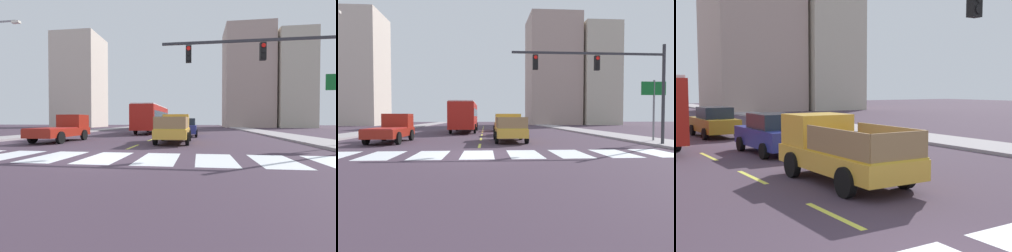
{
  "view_description": "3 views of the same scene",
  "coord_description": "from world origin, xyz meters",
  "views": [
    {
      "loc": [
        3.72,
        -9.02,
        1.47
      ],
      "look_at": [
        0.27,
        17.26,
        0.91
      ],
      "focal_mm": 25.21,
      "sensor_mm": 36.0,
      "label": 1
    },
    {
      "loc": [
        0.36,
        -13.19,
        1.76
      ],
      "look_at": [
        1.95,
        8.99,
        1.02
      ],
      "focal_mm": 30.54,
      "sensor_mm": 36.0,
      "label": 2
    },
    {
      "loc": [
        -4.91,
        -4.24,
        2.8
      ],
      "look_at": [
        2.22,
        7.09,
        1.66
      ],
      "focal_mm": 47.59,
      "sensor_mm": 36.0,
      "label": 3
    }
  ],
  "objects": [
    {
      "name": "sidewalk_left",
      "position": [
        -11.79,
        18.0,
        0.07
      ],
      "size": [
        3.09,
        110.0,
        0.15
      ],
      "primitive_type": "cube",
      "color": "#9C9397",
      "rests_on": "ground"
    },
    {
      "name": "sedan_near_right",
      "position": [
        2.57,
        13.48,
        0.86
      ],
      "size": [
        2.02,
        4.4,
        1.72
      ],
      "rotation": [
        0.0,
        0.0,
        0.01
      ],
      "color": "navy",
      "rests_on": "ground"
    },
    {
      "name": "ground_plane",
      "position": [
        0.0,
        0.0,
        0.0
      ],
      "size": [
        160.0,
        160.0,
        0.0
      ],
      "primitive_type": "plane",
      "color": "#41313F"
    },
    {
      "name": "lane_dash_3",
      "position": [
        0.0,
        19.0,
        0.0
      ],
      "size": [
        0.16,
        2.4,
        0.01
      ],
      "primitive_type": "cube",
      "color": "#D3D045",
      "rests_on": "ground"
    },
    {
      "name": "sidewalk_right",
      "position": [
        11.79,
        18.0,
        0.07
      ],
      "size": [
        3.09,
        110.0,
        0.15
      ],
      "primitive_type": "cube",
      "color": "#9C9397",
      "rests_on": "ground"
    },
    {
      "name": "crosswalk_stripe_6",
      "position": [
        4.33,
        0.0,
        0.0
      ],
      "size": [
        1.47,
        3.08,
        0.01
      ],
      "primitive_type": "cube",
      "color": "silver",
      "rests_on": "ground"
    },
    {
      "name": "lane_dash_1",
      "position": [
        0.0,
        9.0,
        0.0
      ],
      "size": [
        0.16,
        2.4,
        0.01
      ],
      "primitive_type": "cube",
      "color": "#D3D045",
      "rests_on": "ground"
    },
    {
      "name": "crosswalk_stripe_5",
      "position": [
        2.16,
        0.0,
        0.0
      ],
      "size": [
        1.47,
        3.08,
        0.01
      ],
      "primitive_type": "cube",
      "color": "silver",
      "rests_on": "ground"
    },
    {
      "name": "block_mid_left",
      "position": [
        14.95,
        48.7,
        11.61
      ],
      "size": [
        10.6,
        9.84,
        23.22
      ],
      "primitive_type": "cube",
      "color": "tan",
      "rests_on": "ground"
    },
    {
      "name": "lane_dash_2",
      "position": [
        0.0,
        14.0,
        0.0
      ],
      "size": [
        0.16,
        2.4,
        0.01
      ],
      "primitive_type": "cube",
      "color": "#D3D045",
      "rests_on": "ground"
    },
    {
      "name": "lane_dash_0",
      "position": [
        0.0,
        4.0,
        0.0
      ],
      "size": [
        0.16,
        2.4,
        0.01
      ],
      "primitive_type": "cube",
      "color": "#D3D045",
      "rests_on": "ground"
    },
    {
      "name": "lane_dash_4",
      "position": [
        0.0,
        24.0,
        0.0
      ],
      "size": [
        0.16,
        2.4,
        0.01
      ],
      "primitive_type": "cube",
      "color": "#D3D045",
      "rests_on": "ground"
    },
    {
      "name": "block_mid_right",
      "position": [
        -25.15,
        45.65,
        11.02
      ],
      "size": [
        10.21,
        9.82,
        22.05
      ],
      "primitive_type": "cube",
      "color": "beige",
      "rests_on": "ground"
    },
    {
      "name": "traffic_signal_gantry",
      "position": [
        7.93,
        2.99,
        4.2
      ],
      "size": [
        9.09,
        0.27,
        6.0
      ],
      "color": "#2D2D33",
      "rests_on": "ground"
    },
    {
      "name": "crosswalk_stripe_7",
      "position": [
        6.49,
        0.0,
        0.0
      ],
      "size": [
        1.47,
        3.08,
        0.01
      ],
      "primitive_type": "cube",
      "color": "silver",
      "rests_on": "ground"
    },
    {
      "name": "lane_dash_5",
      "position": [
        0.0,
        29.0,
        0.0
      ],
      "size": [
        0.16,
        2.4,
        0.01
      ],
      "primitive_type": "cube",
      "color": "#D3D045",
      "rests_on": "ground"
    },
    {
      "name": "sedan_near_left",
      "position": [
        2.35,
        21.31,
        0.86
      ],
      "size": [
        2.02,
        4.4,
        1.72
      ],
      "rotation": [
        0.0,
        0.0,
        -0.01
      ],
      "color": "#9E791C",
      "rests_on": "ground"
    },
    {
      "name": "lane_dash_7",
      "position": [
        0.0,
        39.0,
        0.0
      ],
      "size": [
        0.16,
        2.4,
        0.01
      ],
      "primitive_type": "cube",
      "color": "#D3D045",
      "rests_on": "ground"
    },
    {
      "name": "pickup_stakebed",
      "position": [
        2.05,
        7.19,
        0.94
      ],
      "size": [
        2.18,
        5.2,
        1.96
      ],
      "rotation": [
        0.0,
        0.0,
        0.04
      ],
      "color": "gold",
      "rests_on": "ground"
    },
    {
      "name": "city_bus",
      "position": [
        -1.99,
        19.32,
        1.95
      ],
      "size": [
        2.72,
        10.8,
        3.32
      ],
      "rotation": [
        0.0,
        0.0,
        0.02
      ],
      "color": "#B31E16",
      "rests_on": "ground"
    },
    {
      "name": "crosswalk_stripe_2",
      "position": [
        -4.33,
        0.0,
        0.0
      ],
      "size": [
        1.47,
        3.08,
        0.01
      ],
      "primitive_type": "cube",
      "color": "silver",
      "rests_on": "ground"
    },
    {
      "name": "crosswalk_stripe_3",
      "position": [
        -2.16,
        0.0,
        0.0
      ],
      "size": [
        1.47,
        3.08,
        0.01
      ],
      "primitive_type": "cube",
      "color": "silver",
      "rests_on": "ground"
    },
    {
      "name": "tower_tall_centre",
      "position": [
        24.47,
        48.87,
        10.62
      ],
      "size": [
        7.57,
        11.87,
        21.24
      ],
      "primitive_type": "cube",
      "color": "#BEB59F",
      "rests_on": "ground"
    },
    {
      "name": "crosswalk_stripe_4",
      "position": [
        0.0,
        0.0,
        0.0
      ],
      "size": [
        1.47,
        3.08,
        0.01
      ],
      "primitive_type": "cube",
      "color": "silver",
      "rests_on": "ground"
    },
    {
      "name": "pickup_dark",
      "position": [
        -6.07,
        7.11,
        0.92
      ],
      "size": [
        2.18,
        5.2,
        1.96
      ],
      "rotation": [
        0.0,
        0.0,
        -0.05
      ],
      "color": "maroon",
      "rests_on": "ground"
    },
    {
      "name": "lane_dash_6",
      "position": [
        0.0,
        34.0,
        0.0
      ],
      "size": [
        0.16,
        2.4,
        0.01
      ],
      "primitive_type": "cube",
      "color": "#D3D045",
      "rests_on": "ground"
    }
  ]
}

